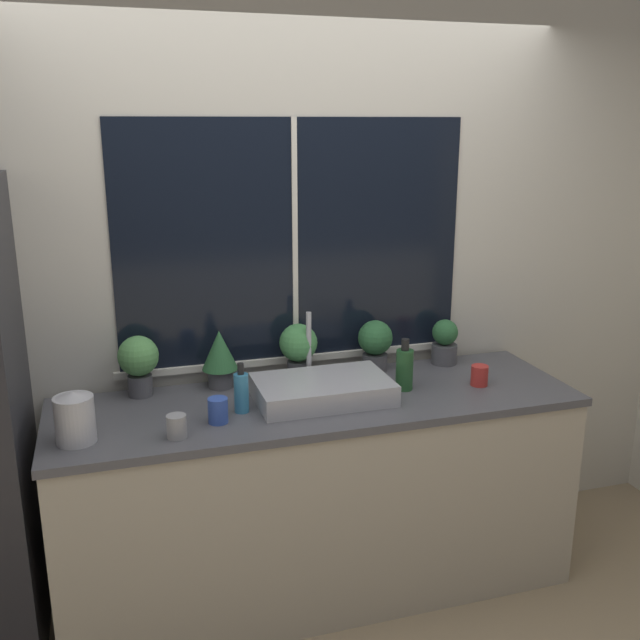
# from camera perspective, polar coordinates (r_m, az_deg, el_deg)

# --- Properties ---
(ground_plane) EXTENTS (14.00, 14.00, 0.00)m
(ground_plane) POSITION_cam_1_polar(r_m,az_deg,el_deg) (3.27, 1.74, -23.60)
(ground_plane) COLOR #937F60
(wall_back) EXTENTS (8.00, 0.09, 2.70)m
(wall_back) POSITION_cam_1_polar(r_m,az_deg,el_deg) (3.32, -2.18, 3.14)
(wall_back) COLOR beige
(wall_back) RESTS_ON ground_plane
(wall_right) EXTENTS (0.06, 7.00, 2.70)m
(wall_right) POSITION_cam_1_polar(r_m,az_deg,el_deg) (4.91, 19.47, 6.30)
(wall_right) COLOR beige
(wall_right) RESTS_ON ground_plane
(counter) EXTENTS (2.25, 0.69, 0.92)m
(counter) POSITION_cam_1_polar(r_m,az_deg,el_deg) (3.27, -0.13, -13.78)
(counter) COLOR #B2A893
(counter) RESTS_ON ground_plane
(sink) EXTENTS (0.57, 0.41, 0.33)m
(sink) POSITION_cam_1_polar(r_m,az_deg,el_deg) (3.05, 0.19, -5.54)
(sink) COLOR #ADADB2
(sink) RESTS_ON counter
(potted_plant_far_left) EXTENTS (0.17, 0.17, 0.27)m
(potted_plant_far_left) POSITION_cam_1_polar(r_m,az_deg,el_deg) (3.16, -14.32, -3.17)
(potted_plant_far_left) COLOR #4C4C51
(potted_plant_far_left) RESTS_ON counter
(potted_plant_left) EXTENTS (0.16, 0.16, 0.26)m
(potted_plant_left) POSITION_cam_1_polar(r_m,az_deg,el_deg) (3.19, -8.03, -2.80)
(potted_plant_left) COLOR #4C4C51
(potted_plant_left) RESTS_ON counter
(potted_plant_center) EXTENTS (0.17, 0.17, 0.26)m
(potted_plant_center) POSITION_cam_1_polar(r_m,az_deg,el_deg) (3.26, -1.74, -2.15)
(potted_plant_center) COLOR #4C4C51
(potted_plant_center) RESTS_ON counter
(potted_plant_right) EXTENTS (0.16, 0.16, 0.25)m
(potted_plant_right) POSITION_cam_1_polar(r_m,az_deg,el_deg) (3.38, 4.44, -1.82)
(potted_plant_right) COLOR #4C4C51
(potted_plant_right) RESTS_ON counter
(potted_plant_far_right) EXTENTS (0.13, 0.13, 0.22)m
(potted_plant_far_right) POSITION_cam_1_polar(r_m,az_deg,el_deg) (3.53, 9.94, -1.72)
(potted_plant_far_right) COLOR #4C4C51
(potted_plant_far_right) RESTS_ON counter
(soap_bottle) EXTENTS (0.06, 0.06, 0.21)m
(soap_bottle) POSITION_cam_1_polar(r_m,az_deg,el_deg) (2.93, -6.31, -5.73)
(soap_bottle) COLOR teal
(soap_bottle) RESTS_ON counter
(bottle_tall) EXTENTS (0.08, 0.08, 0.23)m
(bottle_tall) POSITION_cam_1_polar(r_m,az_deg,el_deg) (3.17, 6.78, -3.87)
(bottle_tall) COLOR #235128
(bottle_tall) RESTS_ON counter
(mug_red) EXTENTS (0.08, 0.08, 0.09)m
(mug_red) POSITION_cam_1_polar(r_m,az_deg,el_deg) (3.29, 12.64, -4.35)
(mug_red) COLOR #B72D28
(mug_red) RESTS_ON counter
(mug_blue) EXTENTS (0.08, 0.08, 0.10)m
(mug_blue) POSITION_cam_1_polar(r_m,az_deg,el_deg) (2.85, -8.16, -7.17)
(mug_blue) COLOR #3351AD
(mug_blue) RESTS_ON counter
(mug_grey) EXTENTS (0.08, 0.08, 0.09)m
(mug_grey) POSITION_cam_1_polar(r_m,az_deg,el_deg) (2.75, -11.39, -8.34)
(mug_grey) COLOR gray
(mug_grey) RESTS_ON counter
(kettle) EXTENTS (0.15, 0.15, 0.20)m
(kettle) POSITION_cam_1_polar(r_m,az_deg,el_deg) (2.79, -19.03, -7.41)
(kettle) COLOR #B2B2B7
(kettle) RESTS_ON counter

